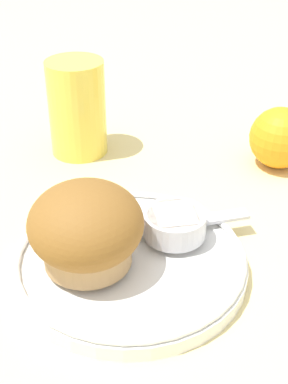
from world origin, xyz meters
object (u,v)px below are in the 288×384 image
object	(u,v)px
muffin	(86,229)
juice_glass	(77,108)
butter_knife	(156,227)
orange_fruit	(280,138)

from	to	relation	value
muffin	juice_glass	world-z (taller)	juice_glass
butter_knife	juice_glass	world-z (taller)	juice_glass
butter_knife	orange_fruit	world-z (taller)	orange_fruit
muffin	butter_knife	xyz separation A→B (m)	(0.05, 0.06, -0.03)
orange_fruit	juice_glass	distance (m)	0.25
muffin	butter_knife	distance (m)	0.08
muffin	orange_fruit	distance (m)	0.29
orange_fruit	muffin	bearing A→B (deg)	-122.82
butter_knife	orange_fruit	xyz separation A→B (m)	(0.11, 0.19, 0.01)
butter_knife	juice_glass	xyz separation A→B (m)	(-0.13, 0.17, 0.04)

